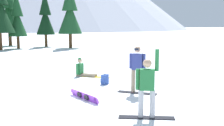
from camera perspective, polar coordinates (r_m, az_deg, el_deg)
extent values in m
plane|color=white|center=(8.86, -10.77, -9.14)|extent=(800.00, 800.00, 0.00)
cube|color=black|center=(7.79, 7.28, -11.37)|extent=(1.59, 0.55, 0.02)
cylinder|color=#B7B7BC|center=(7.66, 6.12, -8.51)|extent=(0.15, 0.15, 0.79)
cylinder|color=#B7B7BC|center=(7.68, 8.54, -8.52)|extent=(0.15, 0.15, 0.79)
cube|color=#237238|center=(7.51, 7.42, -3.49)|extent=(0.44, 0.31, 0.59)
cylinder|color=#237238|center=(7.50, 5.43, -3.45)|extent=(0.11, 0.11, 0.58)
cylinder|color=#237238|center=(7.44, 9.50, 0.60)|extent=(0.11, 0.11, 0.60)
sphere|color=tan|center=(7.43, 7.48, -0.06)|extent=(0.24, 0.24, 0.24)
cube|color=black|center=(7.57, 7.44, 0.16)|extent=(0.17, 0.07, 0.08)
cube|color=black|center=(10.48, 5.31, -6.30)|extent=(1.50, 0.90, 0.02)
cylinder|color=gray|center=(10.34, 6.20, -3.90)|extent=(0.15, 0.15, 0.89)
cylinder|color=gray|center=(10.42, 4.49, -3.79)|extent=(0.15, 0.15, 0.89)
cube|color=navy|center=(10.25, 5.39, 0.29)|extent=(0.46, 0.39, 0.61)
cylinder|color=navy|center=(10.19, 6.81, 0.31)|extent=(0.11, 0.11, 0.58)
cylinder|color=navy|center=(10.32, 4.00, 0.44)|extent=(0.11, 0.11, 0.58)
sphere|color=tan|center=(10.20, 5.43, 2.89)|extent=(0.24, 0.24, 0.24)
cube|color=black|center=(10.06, 5.23, 2.88)|extent=(0.17, 0.11, 0.08)
cube|color=gray|center=(14.02, -6.79, -2.54)|extent=(0.41, 0.45, 0.10)
cylinder|color=gray|center=(13.89, -4.77, -2.51)|extent=(0.78, 0.47, 0.14)
cylinder|color=gray|center=(13.71, -5.13, -2.65)|extent=(0.78, 0.47, 0.14)
cube|color=yellow|center=(13.65, -3.43, -2.95)|extent=(1.44, 0.89, 0.02)
cube|color=#237238|center=(13.97, -6.82, -1.24)|extent=(0.39, 0.46, 0.55)
cylinder|color=#237238|center=(14.19, -6.34, -1.03)|extent=(0.11, 0.11, 0.52)
cylinder|color=#237238|center=(13.74, -7.31, -1.34)|extent=(0.11, 0.11, 0.52)
sphere|color=tan|center=(13.91, -6.84, 0.53)|extent=(0.24, 0.24, 0.24)
sphere|color=#237238|center=(13.90, -6.85, 0.73)|extent=(0.20, 0.20, 0.20)
cube|color=#993FD8|center=(9.57, -5.96, -6.97)|extent=(0.91, 1.33, 0.25)
cylinder|color=#993FD8|center=(10.21, -8.26, -6.07)|extent=(0.21, 0.26, 0.25)
cylinder|color=#993FD8|center=(8.96, -3.33, -7.98)|extent=(0.21, 0.26, 0.25)
cube|color=black|center=(9.74, -6.91, -6.66)|extent=(0.20, 0.22, 0.15)
cube|color=black|center=(9.36, -5.44, -7.23)|extent=(0.20, 0.22, 0.15)
cube|color=#2D4C9E|center=(11.94, -1.52, -3.49)|extent=(0.36, 0.37, 0.44)
cube|color=navy|center=(12.03, -2.02, -3.73)|extent=(0.19, 0.21, 0.20)
cylinder|color=black|center=(11.89, -1.52, -2.36)|extent=(0.10, 0.11, 0.02)
cylinder|color=#472D19|center=(37.41, -20.75, 4.84)|extent=(0.42, 0.42, 1.84)
cone|color=#194723|center=(37.39, -20.96, 9.24)|extent=(3.03, 3.03, 3.91)
cylinder|color=#472D19|center=(31.70, -8.79, 4.64)|extent=(0.38, 0.38, 1.67)
cone|color=#194723|center=(31.67, -8.89, 9.35)|extent=(2.77, 2.77, 3.54)
cylinder|color=#472D19|center=(34.39, -13.77, 4.62)|extent=(0.34, 0.34, 1.50)
cone|color=black|center=(34.35, -13.90, 8.54)|extent=(2.25, 2.25, 3.20)
cone|color=black|center=(34.46, -14.02, 12.26)|extent=(1.46, 1.46, 2.93)
cylinder|color=#472D19|center=(32.50, -19.21, 4.15)|extent=(0.32, 0.32, 1.41)
cone|color=#194723|center=(32.45, -19.39, 8.02)|extent=(2.11, 2.11, 2.99)
cone|color=#194723|center=(32.53, -19.56, 11.70)|extent=(1.37, 1.37, 2.74)
cylinder|color=#472D19|center=(30.98, -22.60, 4.23)|extent=(0.42, 0.42, 1.85)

